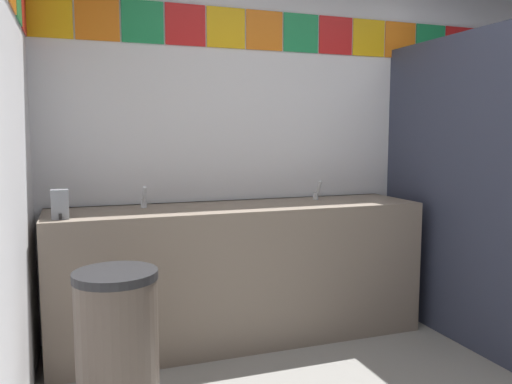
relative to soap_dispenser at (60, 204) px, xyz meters
name	(u,v)px	position (x,y,z in m)	size (l,w,h in m)	color
wall_back	(314,144)	(1.76, 0.50, 0.31)	(3.85, 0.09, 2.52)	silver
vanity_counter	(240,271)	(1.07, 0.17, -0.51)	(2.38, 0.58, 0.88)	gray
faucet_left	(144,200)	(0.48, 0.26, -0.03)	(0.04, 0.10, 0.14)	silver
faucet_right	(317,192)	(1.67, 0.26, -0.03)	(0.04, 0.10, 0.14)	silver
soap_dispenser	(60,204)	(0.00, 0.00, 0.00)	(0.09, 0.09, 0.16)	gray
toilet	(485,274)	(2.93, -0.01, -0.66)	(0.39, 0.49, 0.74)	white
trash_bin	(118,349)	(0.24, -0.61, -0.60)	(0.38, 0.38, 0.73)	brown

